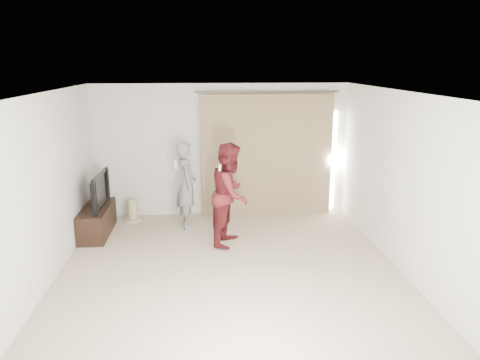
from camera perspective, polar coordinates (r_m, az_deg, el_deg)
The scene contains 10 objects.
floor at distance 7.01m, azimuth -1.25°, elevation -11.08°, with size 5.50×5.50×0.00m, color tan.
wall_back at distance 9.24m, azimuth -2.33°, elevation 3.63°, with size 5.00×0.04×2.60m, color silver.
wall_left at distance 6.89m, azimuth -22.55°, elevation -1.15°, with size 0.04×5.50×2.60m.
ceiling at distance 6.35m, azimuth -1.37°, elevation 10.64°, with size 5.00×5.50×0.01m, color silver.
curtain at distance 9.27m, azimuth 3.35°, elevation 3.05°, with size 2.80×0.11×2.46m.
tv_console at distance 8.74m, azimuth -17.02°, elevation -4.74°, with size 0.45×1.29×0.50m, color black.
tv at distance 8.59m, azimuth -17.29°, elevation -1.22°, with size 1.07×0.14×0.62m, color black.
scratching_post at distance 9.27m, azimuth -12.96°, elevation -3.87°, with size 0.32×0.32×0.43m.
person_man at distance 8.62m, azimuth -6.54°, elevation -0.63°, with size 0.46×0.63×1.60m.
person_woman at distance 7.77m, azimuth -1.15°, elevation -1.72°, with size 0.90×1.01×1.72m.
Camera 1 is at (-0.37, -6.33, 3.00)m, focal length 35.00 mm.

